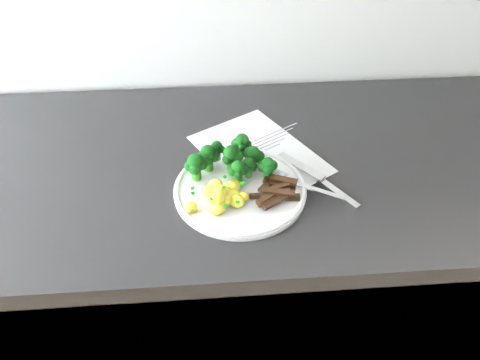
# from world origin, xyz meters

# --- Properties ---
(counter) EXTENTS (2.50, 0.63, 0.94)m
(counter) POSITION_xyz_m (-0.15, 1.66, 0.47)
(counter) COLOR black
(counter) RESTS_ON ground
(recipe_paper) EXTENTS (0.31, 0.34, 0.00)m
(recipe_paper) POSITION_xyz_m (-0.10, 1.68, 0.94)
(recipe_paper) COLOR silver
(recipe_paper) RESTS_ON counter
(plate) EXTENTS (0.26, 0.26, 0.01)m
(plate) POSITION_xyz_m (-0.15, 1.57, 0.95)
(plate) COLOR white
(plate) RESTS_ON counter
(broccoli) EXTENTS (0.18, 0.11, 0.07)m
(broccoli) POSITION_xyz_m (-0.17, 1.62, 0.98)
(broccoli) COLOR #246017
(broccoli) RESTS_ON plate
(potatoes) EXTENTS (0.12, 0.10, 0.04)m
(potatoes) POSITION_xyz_m (-0.19, 1.54, 0.96)
(potatoes) COLOR #F1E348
(potatoes) RESTS_ON plate
(beef_strips) EXTENTS (0.10, 0.10, 0.02)m
(beef_strips) POSITION_xyz_m (-0.09, 1.54, 0.96)
(beef_strips) COLOR black
(beef_strips) RESTS_ON plate
(fork) EXTENTS (0.13, 0.10, 0.01)m
(fork) POSITION_xyz_m (-0.02, 1.56, 0.96)
(fork) COLOR silver
(fork) RESTS_ON plate
(knife) EXTENTS (0.14, 0.18, 0.02)m
(knife) POSITION_xyz_m (0.02, 1.56, 0.95)
(knife) COLOR silver
(knife) RESTS_ON plate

